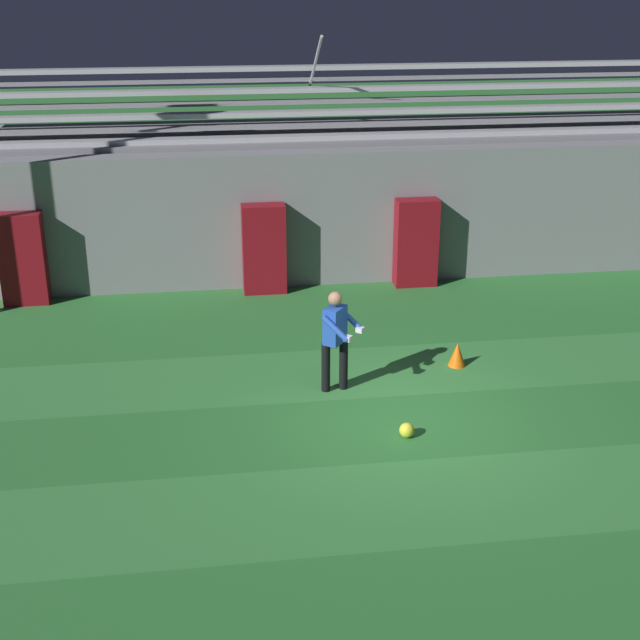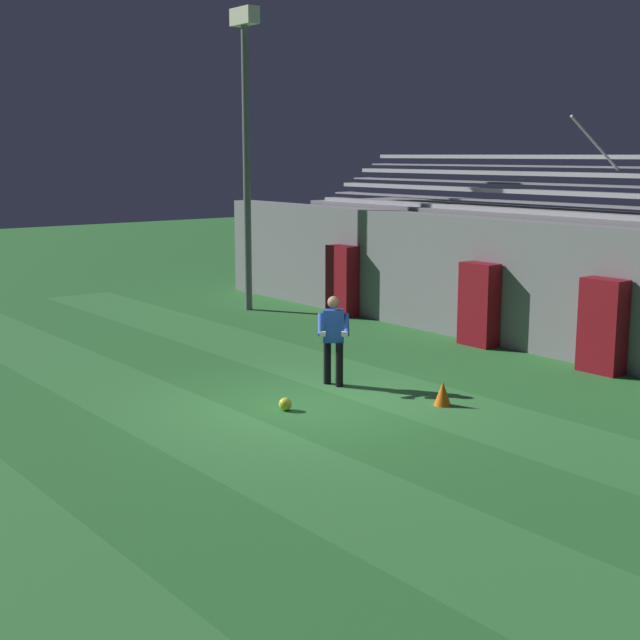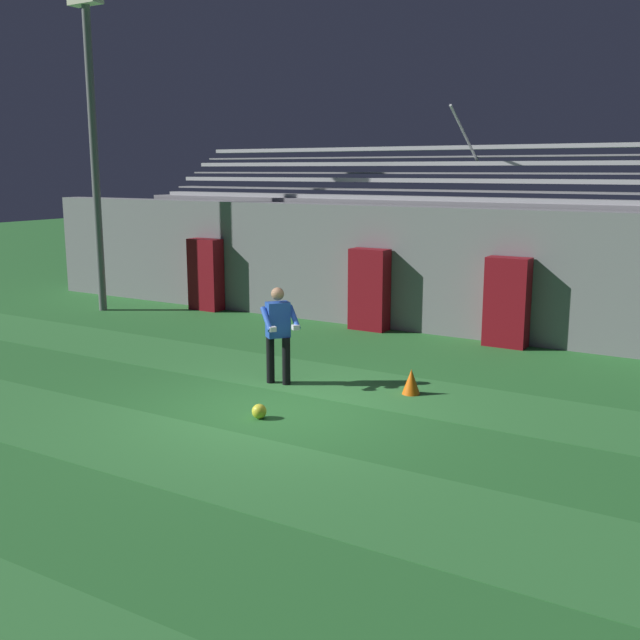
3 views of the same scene
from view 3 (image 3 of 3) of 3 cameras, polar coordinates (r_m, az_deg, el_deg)
ground_plane at (r=11.48m, az=-3.02°, el=-6.92°), size 80.00×80.00×0.00m
turf_stripe_mid at (r=9.93m, az=-9.95°, el=-10.06°), size 28.00×1.95×0.01m
turf_stripe_far at (r=12.95m, az=1.50°, el=-4.77°), size 28.00×1.95×0.01m
back_wall at (r=16.82m, az=9.51°, el=3.70°), size 24.00×0.60×2.80m
padding_pillar_gate_left at (r=17.05m, az=3.78°, el=2.33°), size 0.88×0.44×1.85m
padding_pillar_gate_right at (r=15.85m, az=14.06°, el=1.32°), size 0.88×0.44×1.85m
padding_pillar_far_left at (r=19.70m, az=-8.70°, el=3.44°), size 0.88×0.44×1.85m
bleacher_stand at (r=18.66m, az=11.81°, el=4.66°), size 18.00×3.35×5.03m
floodlight_pole at (r=20.10m, az=-17.00°, el=15.00°), size 0.90×0.36×7.96m
goalkeeper at (r=12.65m, az=-3.20°, el=-0.72°), size 0.73×0.74×1.67m
soccer_ball at (r=11.13m, az=-4.66°, el=-6.95°), size 0.22×0.22×0.22m
traffic_cone at (r=12.32m, az=6.97°, el=-4.69°), size 0.30×0.30×0.42m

